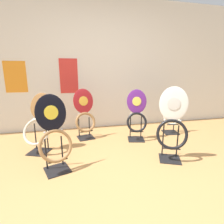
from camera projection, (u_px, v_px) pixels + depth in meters
The scene contains 8 objects.
ground_plane at pixel (133, 190), 1.79m from camera, with size 14.00×14.00×0.00m, color #B7844C.
wall_back at pixel (98, 66), 3.57m from camera, with size 8.00×0.07×2.60m.
toilet_seat_display_purple_note at pixel (137, 116), 3.03m from camera, with size 0.39×0.34×0.88m.
toilet_seat_display_jazz_black at pixel (54, 136), 2.07m from camera, with size 0.44×0.38×0.93m.
toilet_seat_display_crimson_swirl at pixel (85, 115), 3.12m from camera, with size 0.40×0.33×0.89m.
toilet_seat_display_white_plain at pixel (172, 125), 2.31m from camera, with size 0.43×0.37×1.00m.
toilet_seat_display_navy_moon at pixel (172, 112), 3.36m from camera, with size 0.36×0.32×0.87m.
toilet_seat_display_woodgrain at pixel (38, 125), 2.57m from camera, with size 0.49×0.49×0.88m.
Camera 1 is at (-0.56, -1.47, 1.19)m, focal length 28.00 mm.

